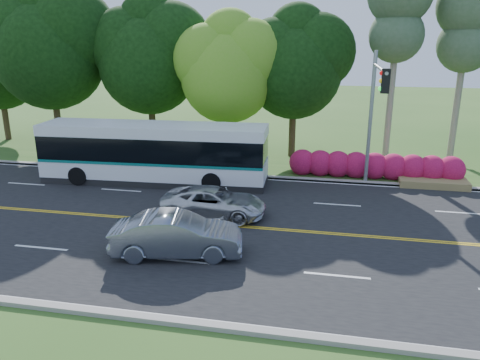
% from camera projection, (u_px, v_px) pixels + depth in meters
% --- Properties ---
extents(ground, '(120.00, 120.00, 0.00)m').
position_uv_depth(ground, '(217.00, 225.00, 19.85)').
color(ground, '#2E551C').
rests_on(ground, ground).
extents(road, '(60.00, 14.00, 0.02)m').
position_uv_depth(road, '(217.00, 225.00, 19.85)').
color(road, black).
rests_on(road, ground).
extents(curb_north, '(60.00, 0.30, 0.15)m').
position_uv_depth(curb_north, '(247.00, 176.00, 26.53)').
color(curb_north, gray).
rests_on(curb_north, ground).
extents(curb_south, '(60.00, 0.30, 0.15)m').
position_uv_depth(curb_south, '(156.00, 319.00, 13.13)').
color(curb_south, gray).
rests_on(curb_south, ground).
extents(grass_verge, '(60.00, 4.00, 0.10)m').
position_uv_depth(grass_verge, '(253.00, 168.00, 28.27)').
color(grass_verge, '#2E551C').
rests_on(grass_verge, ground).
extents(lane_markings, '(57.60, 13.82, 0.00)m').
position_uv_depth(lane_markings, '(215.00, 224.00, 19.86)').
color(lane_markings, gold).
rests_on(lane_markings, road).
extents(tree_row, '(44.70, 9.10, 13.84)m').
position_uv_depth(tree_row, '(183.00, 51.00, 30.18)').
color(tree_row, '#331F16').
rests_on(tree_row, ground).
extents(bougainvillea_hedge, '(9.50, 2.25, 1.50)m').
position_uv_depth(bougainvillea_hedge, '(378.00, 167.00, 25.93)').
color(bougainvillea_hedge, maroon).
rests_on(bougainvillea_hedge, ground).
extents(traffic_signal, '(0.42, 6.10, 7.00)m').
position_uv_depth(traffic_signal, '(375.00, 102.00, 22.32)').
color(traffic_signal, gray).
rests_on(traffic_signal, ground).
extents(transit_bus, '(12.25, 3.18, 3.18)m').
position_uv_depth(transit_bus, '(154.00, 154.00, 25.22)').
color(transit_bus, white).
rests_on(transit_bus, road).
extents(sedan, '(4.95, 2.54, 1.56)m').
position_uv_depth(sedan, '(177.00, 235.00, 16.90)').
color(sedan, slate).
rests_on(sedan, road).
extents(suv, '(4.62, 2.14, 1.28)m').
position_uv_depth(suv, '(214.00, 202.00, 20.62)').
color(suv, silver).
rests_on(suv, road).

